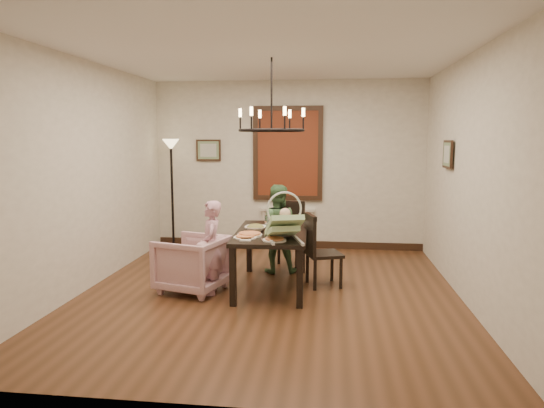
% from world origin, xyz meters
% --- Properties ---
extents(room_shell, '(4.51, 5.00, 2.81)m').
position_xyz_m(room_shell, '(0.00, 0.37, 1.40)').
color(room_shell, brown).
rests_on(room_shell, ground).
extents(dining_table, '(0.92, 1.56, 0.72)m').
position_xyz_m(dining_table, '(0.00, 0.24, 0.63)').
color(dining_table, black).
rests_on(dining_table, room_shell).
extents(chair_far, '(0.48, 0.48, 0.96)m').
position_xyz_m(chair_far, '(0.12, 1.19, 0.48)').
color(chair_far, black).
rests_on(chair_far, room_shell).
extents(chair_right, '(0.52, 0.52, 0.93)m').
position_xyz_m(chair_right, '(0.65, 0.40, 0.46)').
color(chair_right, black).
rests_on(chair_right, room_shell).
extents(armchair, '(0.92, 0.91, 0.68)m').
position_xyz_m(armchair, '(-0.95, -0.00, 0.34)').
color(armchair, '#D7A5B6').
rests_on(armchair, room_shell).
extents(elderly_woman, '(0.29, 0.38, 0.93)m').
position_xyz_m(elderly_woman, '(-0.69, -0.07, 0.47)').
color(elderly_woman, '#C78DA2').
rests_on(elderly_woman, room_shell).
extents(seated_man, '(0.53, 0.43, 1.02)m').
position_xyz_m(seated_man, '(-0.02, 0.95, 0.51)').
color(seated_man, '#446D41').
rests_on(seated_man, room_shell).
extents(baby_bouncer, '(0.57, 0.68, 0.38)m').
position_xyz_m(baby_bouncer, '(0.20, -0.30, 0.91)').
color(baby_bouncer, '#A3CC8D').
rests_on(baby_bouncer, dining_table).
extents(salad_bowl, '(0.32, 0.32, 0.08)m').
position_xyz_m(salad_bowl, '(-0.20, 0.21, 0.76)').
color(salad_bowl, white).
rests_on(salad_bowl, dining_table).
extents(pizza_platter, '(0.29, 0.29, 0.04)m').
position_xyz_m(pizza_platter, '(-0.22, -0.09, 0.74)').
color(pizza_platter, tan).
rests_on(pizza_platter, dining_table).
extents(drinking_glass, '(0.07, 0.07, 0.14)m').
position_xyz_m(drinking_glass, '(0.00, 0.25, 0.79)').
color(drinking_glass, silver).
rests_on(drinking_glass, dining_table).
extents(window_blinds, '(1.00, 0.03, 1.40)m').
position_xyz_m(window_blinds, '(0.00, 2.46, 1.60)').
color(window_blinds, maroon).
rests_on(window_blinds, room_shell).
extents(radiator, '(0.92, 0.12, 0.62)m').
position_xyz_m(radiator, '(0.00, 2.48, 0.35)').
color(radiator, silver).
rests_on(radiator, room_shell).
extents(picture_back, '(0.42, 0.03, 0.36)m').
position_xyz_m(picture_back, '(-1.35, 2.47, 1.65)').
color(picture_back, black).
rests_on(picture_back, room_shell).
extents(picture_right, '(0.03, 0.42, 0.36)m').
position_xyz_m(picture_right, '(2.21, 0.90, 1.65)').
color(picture_right, black).
rests_on(picture_right, room_shell).
extents(floor_lamp, '(0.30, 0.30, 1.80)m').
position_xyz_m(floor_lamp, '(-1.90, 2.15, 0.90)').
color(floor_lamp, black).
rests_on(floor_lamp, room_shell).
extents(chandelier, '(0.80, 0.80, 0.04)m').
position_xyz_m(chandelier, '(0.00, 0.24, 1.95)').
color(chandelier, black).
rests_on(chandelier, room_shell).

